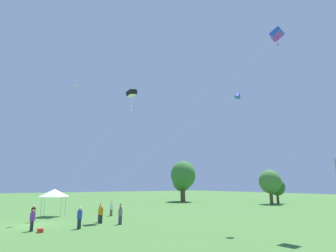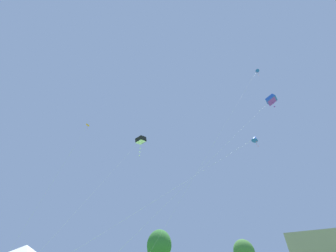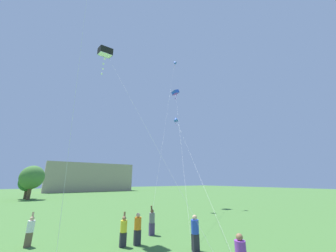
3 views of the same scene
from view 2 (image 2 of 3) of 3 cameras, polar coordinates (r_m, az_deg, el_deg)
tree_near_right at (r=53.84m, az=-3.43°, el=-33.98°), size 4.80×4.32×7.25m
tree_far_right at (r=50.75m, az=22.19°, el=-32.01°), size 4.46×4.01×6.73m
tree_far_centre at (r=52.19m, az=-2.71°, el=-32.50°), size 6.10×5.49×9.20m
festival_tent at (r=24.71m, az=-37.53°, el=-27.94°), size 2.62×2.62×3.28m
kite_black_box_0 at (r=25.48m, az=-8.30°, el=-4.35°), size 3.92×10.47×15.76m
kite_blue_box_1 at (r=28.23m, az=28.95°, el=6.99°), size 11.53×16.66×19.77m
kite_orange_delta_2 at (r=25.10m, az=-23.78°, el=-0.69°), size 0.60×3.30×15.91m
kite_blue_diamond_3 at (r=32.51m, az=25.36°, el=14.86°), size 11.65×12.54×25.94m
kite_blue_diamond_4 at (r=22.05m, az=24.87°, el=-3.50°), size 9.24×16.66×13.05m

